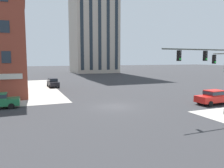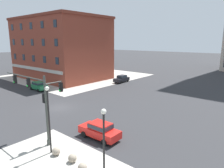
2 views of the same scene
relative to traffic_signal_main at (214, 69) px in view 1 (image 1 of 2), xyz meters
name	(u,v)px [view 1 (image 1 of 2)]	position (x,y,z in m)	size (l,w,h in m)	color
ground_plane	(115,107)	(-7.16, 7.05, -4.45)	(320.00, 320.00, 0.00)	#2D2D30
traffic_signal_main	(214,69)	(0.00, 0.00, 0.00)	(7.65, 2.09, 6.65)	#383D38
car_main_northbound_far	(53,82)	(-11.47, 27.87, -3.53)	(2.04, 4.48, 1.68)	black
car_main_southbound_near	(214,97)	(4.27, 3.89, -3.53)	(4.46, 2.00, 1.68)	red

